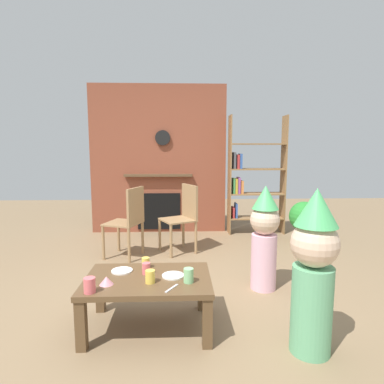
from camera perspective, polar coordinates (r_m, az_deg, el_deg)
name	(u,v)px	position (r m, az deg, el deg)	size (l,w,h in m)	color
ground_plane	(177,302)	(3.09, -2.63, -18.78)	(12.00, 12.00, 0.00)	#846B4C
brick_fireplace_feature	(159,160)	(5.38, -5.90, 5.64)	(2.20, 0.28, 2.40)	brown
bookshelf	(251,179)	(5.32, 10.42, 2.28)	(0.90, 0.28, 1.90)	olive
coffee_table	(148,286)	(2.59, -7.75, -16.05)	(0.95, 0.63, 0.40)	brown
paper_cup_near_left	(146,263)	(2.74, -8.17, -12.26)	(0.06, 0.06, 0.09)	#F2CC4C
paper_cup_near_right	(90,285)	(2.39, -17.60, -15.39)	(0.08, 0.08, 0.10)	#E5666B
paper_cup_center	(150,277)	(2.45, -7.39, -14.56)	(0.07, 0.07, 0.09)	#F2CC4C
paper_cup_far_left	(189,275)	(2.44, -0.61, -14.49)	(0.07, 0.07, 0.11)	#8CD18C
paper_cup_far_right	(146,268)	(2.62, -8.06, -13.20)	(0.06, 0.06, 0.09)	#E5666B
paper_plate_front	(173,276)	(2.57, -3.36, -14.49)	(0.17, 0.17, 0.01)	white
paper_plate_rear	(122,271)	(2.71, -12.24, -13.41)	(0.17, 0.17, 0.01)	white
birthday_cake_slice	(106,281)	(2.49, -14.85, -14.85)	(0.10, 0.10, 0.06)	pink
table_fork	(172,288)	(2.36, -3.60, -16.57)	(0.15, 0.02, 0.01)	silver
child_with_cone_hat	(314,268)	(2.34, 20.64, -12.38)	(0.31, 0.31, 1.13)	#66B27F
child_in_pink	(264,235)	(3.25, 12.64, -7.41)	(0.28, 0.28, 1.03)	#EAB2C6
dining_chair_left	(129,218)	(4.15, -10.99, -4.54)	(0.52, 0.52, 0.90)	#9E7A51
dining_chair_middle	(184,214)	(4.33, -1.49, -3.88)	(0.54, 0.54, 0.90)	#9E7A51
potted_plant_tall	(304,218)	(5.11, 19.14, -4.39)	(0.44, 0.44, 0.60)	#9E5B42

